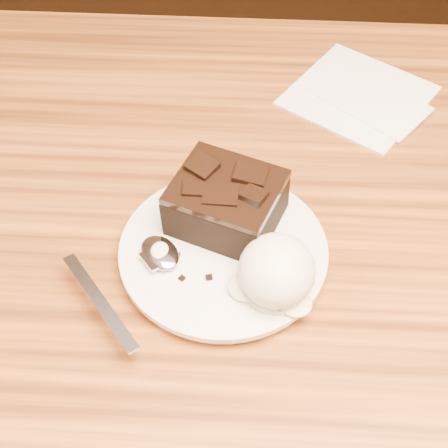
# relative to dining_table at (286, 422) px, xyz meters

# --- Properties ---
(dining_table) EXTENTS (1.20, 0.80, 0.75)m
(dining_table) POSITION_rel_dining_table_xyz_m (0.00, 0.00, 0.00)
(dining_table) COLOR #512910
(dining_table) RESTS_ON floor
(plate) EXTENTS (0.20, 0.20, 0.02)m
(plate) POSITION_rel_dining_table_xyz_m (-0.09, -0.01, 0.38)
(plate) COLOR silver
(plate) RESTS_ON dining_table
(brownie) EXTENTS (0.12, 0.11, 0.04)m
(brownie) POSITION_rel_dining_table_xyz_m (-0.09, 0.03, 0.41)
(brownie) COLOR black
(brownie) RESTS_ON plate
(ice_cream_scoop) EXTENTS (0.07, 0.07, 0.06)m
(ice_cream_scoop) POSITION_rel_dining_table_xyz_m (-0.04, -0.05, 0.42)
(ice_cream_scoop) COLOR white
(ice_cream_scoop) RESTS_ON plate
(melt_puddle) EXTENTS (0.06, 0.06, 0.00)m
(melt_puddle) POSITION_rel_dining_table_xyz_m (-0.04, -0.05, 0.39)
(melt_puddle) COLOR white
(melt_puddle) RESTS_ON plate
(spoon) EXTENTS (0.14, 0.16, 0.01)m
(spoon) POSITION_rel_dining_table_xyz_m (-0.14, -0.02, 0.40)
(spoon) COLOR silver
(spoon) RESTS_ON plate
(napkin) EXTENTS (0.20, 0.20, 0.01)m
(napkin) POSITION_rel_dining_table_xyz_m (0.06, 0.24, 0.38)
(napkin) COLOR white
(napkin) RESTS_ON dining_table
(crumb_a) EXTENTS (0.01, 0.01, 0.00)m
(crumb_a) POSITION_rel_dining_table_xyz_m (-0.10, -0.04, 0.39)
(crumb_a) COLOR black
(crumb_a) RESTS_ON plate
(crumb_b) EXTENTS (0.01, 0.01, 0.00)m
(crumb_b) POSITION_rel_dining_table_xyz_m (-0.12, -0.04, 0.39)
(crumb_b) COLOR black
(crumb_b) RESTS_ON plate
(crumb_c) EXTENTS (0.01, 0.01, 0.00)m
(crumb_c) POSITION_rel_dining_table_xyz_m (-0.13, -0.02, 0.39)
(crumb_c) COLOR black
(crumb_c) RESTS_ON plate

